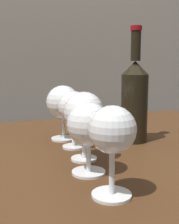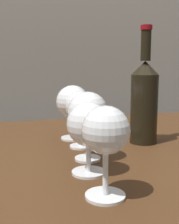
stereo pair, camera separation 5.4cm
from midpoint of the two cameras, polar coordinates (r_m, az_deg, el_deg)
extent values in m
cube|color=#472B16|center=(0.74, -2.20, -8.24)|extent=(1.32, 0.79, 0.03)
cylinder|color=white|center=(0.48, 6.43, -15.93)|extent=(0.06, 0.06, 0.00)
cylinder|color=white|center=(0.47, 6.52, -11.24)|extent=(0.01, 0.01, 0.08)
sphere|color=white|center=(0.45, 6.68, -3.54)|extent=(0.08, 0.08, 0.08)
ellipsoid|color=pink|center=(0.45, 6.67, -4.06)|extent=(0.07, 0.07, 0.03)
cylinder|color=white|center=(0.57, 2.77, -11.64)|extent=(0.06, 0.06, 0.00)
cylinder|color=white|center=(0.56, 2.79, -8.31)|extent=(0.01, 0.01, 0.06)
sphere|color=white|center=(0.55, 2.84, -2.37)|extent=(0.08, 0.08, 0.08)
ellipsoid|color=maroon|center=(0.55, 2.84, -2.30)|extent=(0.07, 0.07, 0.04)
cylinder|color=white|center=(0.65, 2.08, -9.06)|extent=(0.06, 0.06, 0.00)
cylinder|color=white|center=(0.64, 2.10, -5.76)|extent=(0.01, 0.01, 0.07)
sphere|color=white|center=(0.63, 2.13, -0.02)|extent=(0.09, 0.09, 0.09)
ellipsoid|color=#470A16|center=(0.63, 2.13, -0.15)|extent=(0.08, 0.08, 0.04)
cylinder|color=white|center=(0.74, 0.44, -6.71)|extent=(0.06, 0.06, 0.00)
cylinder|color=white|center=(0.73, 0.44, -3.72)|extent=(0.01, 0.01, 0.07)
sphere|color=white|center=(0.72, 0.45, 1.09)|extent=(0.08, 0.08, 0.08)
ellipsoid|color=#380711|center=(0.72, 0.45, 0.71)|extent=(0.07, 0.07, 0.02)
cylinder|color=white|center=(0.82, -1.33, -5.10)|extent=(0.07, 0.07, 0.00)
cylinder|color=white|center=(0.82, -1.34, -2.54)|extent=(0.01, 0.01, 0.07)
sphere|color=white|center=(0.80, -1.35, 1.98)|extent=(0.09, 0.09, 0.09)
ellipsoid|color=gold|center=(0.81, -1.35, 1.60)|extent=(0.08, 0.08, 0.03)
cylinder|color=black|center=(0.79, 12.49, 0.53)|extent=(0.07, 0.07, 0.18)
cone|color=black|center=(0.78, 12.77, 8.37)|extent=(0.07, 0.07, 0.03)
cylinder|color=black|center=(0.78, 12.92, 12.48)|extent=(0.03, 0.03, 0.08)
cylinder|color=maroon|center=(0.78, 13.04, 15.73)|extent=(0.03, 0.03, 0.01)
camera|label=1|loc=(0.03, -87.14, 0.47)|focal=47.05mm
camera|label=2|loc=(0.03, 92.86, -0.47)|focal=47.05mm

